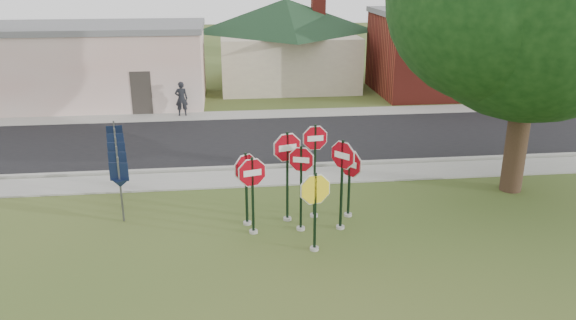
{
  "coord_description": "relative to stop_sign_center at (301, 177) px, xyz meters",
  "views": [
    {
      "loc": [
        -1.92,
        -12.98,
        7.16
      ],
      "look_at": [
        -0.18,
        2.0,
        1.89
      ],
      "focal_mm": 35.0,
      "sensor_mm": 36.0,
      "label": 1
    }
  ],
  "objects": [
    {
      "name": "stop_sign_back_right",
      "position": [
        0.51,
        0.83,
        0.26
      ],
      "size": [
        1.01,
        0.24,
        2.97
      ],
      "color": "#9C9991",
      "rests_on": "ground"
    },
    {
      "name": "building_brick",
      "position": [
        11.9,
        17.17,
        0.81
      ],
      "size": [
        10.2,
        6.2,
        4.75
      ],
      "color": "maroon",
      "rests_on": "ground"
    },
    {
      "name": "stop_sign_yellow",
      "position": [
        0.2,
        -1.23,
        -0.2
      ],
      "size": [
        1.12,
        0.25,
        2.3
      ],
      "color": "#9C9991",
      "rests_on": "ground"
    },
    {
      "name": "building_house",
      "position": [
        1.9,
        20.67,
        2.05
      ],
      "size": [
        11.6,
        11.6,
        6.2
      ],
      "color": "beige",
      "rests_on": "ground"
    },
    {
      "name": "curb",
      "position": [
        -0.1,
        5.17,
        -1.53
      ],
      "size": [
        60.0,
        0.2,
        0.14
      ],
      "primitive_type": "cube",
      "color": "gray",
      "rests_on": "ground"
    },
    {
      "name": "stop_sign_back_left",
      "position": [
        -0.31,
        0.69,
        0.21
      ],
      "size": [
        1.11,
        0.34,
        2.83
      ],
      "color": "#9C9991",
      "rests_on": "ground"
    },
    {
      "name": "stop_sign_far_left",
      "position": [
        -1.5,
        0.54,
        -0.2
      ],
      "size": [
        0.9,
        0.64,
        2.3
      ],
      "color": "#9C9991",
      "rests_on": "ground"
    },
    {
      "name": "sidewalk_near",
      "position": [
        -0.1,
        4.17,
        -1.57
      ],
      "size": [
        60.0,
        1.6,
        0.06
      ],
      "primitive_type": "cube",
      "color": "gray",
      "rests_on": "ground"
    },
    {
      "name": "building_stucco",
      "position": [
        -9.1,
        16.67,
        0.55
      ],
      "size": [
        12.2,
        6.2,
        4.2
      ],
      "color": "silver",
      "rests_on": "ground"
    },
    {
      "name": "route_sign_row",
      "position": [
        -5.5,
        3.17,
        -0.37
      ],
      "size": [
        1.43,
        4.63,
        2.0
      ],
      "color": "#59595E",
      "rests_on": "ground"
    },
    {
      "name": "ground",
      "position": [
        -0.1,
        -1.33,
        -1.6
      ],
      "size": [
        120.0,
        120.0,
        0.0
      ],
      "primitive_type": "plane",
      "color": "#38531F",
      "rests_on": "ground"
    },
    {
      "name": "road",
      "position": [
        -0.1,
        8.67,
        -1.58
      ],
      "size": [
        60.0,
        7.0,
        0.04
      ],
      "primitive_type": "cube",
      "color": "black",
      "rests_on": "ground"
    },
    {
      "name": "sidewalk_far",
      "position": [
        -0.1,
        12.97,
        -1.57
      ],
      "size": [
        60.0,
        1.6,
        0.06
      ],
      "primitive_type": "cube",
      "color": "gray",
      "rests_on": "ground"
    },
    {
      "name": "stop_sign_right",
      "position": [
        1.14,
        -0.05,
        0.15
      ],
      "size": [
        0.73,
        0.84,
        2.76
      ],
      "color": "#9C9991",
      "rests_on": "ground"
    },
    {
      "name": "pedestrian",
      "position": [
        -4.13,
        13.15,
        -0.69
      ],
      "size": [
        0.66,
        0.46,
        1.7
      ],
      "primitive_type": "imported",
      "rotation": [
        0.0,
        0.0,
        3.23
      ],
      "color": "black",
      "rests_on": "sidewalk_far"
    },
    {
      "name": "stop_sign_center",
      "position": [
        0.0,
        0.0,
        0.0
      ],
      "size": [
        0.92,
        0.34,
        2.61
      ],
      "color": "#9C9991",
      "rests_on": "ground"
    },
    {
      "name": "stop_sign_left",
      "position": [
        -1.35,
        -0.05,
        -0.14
      ],
      "size": [
        1.07,
        0.32,
        2.37
      ],
      "color": "#9C9991",
      "rests_on": "ground"
    },
    {
      "name": "stop_sign_far_right",
      "position": [
        1.54,
        0.76,
        -0.22
      ],
      "size": [
        0.71,
        0.94,
        2.26
      ],
      "color": "#9C9991",
      "rests_on": "ground"
    }
  ]
}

